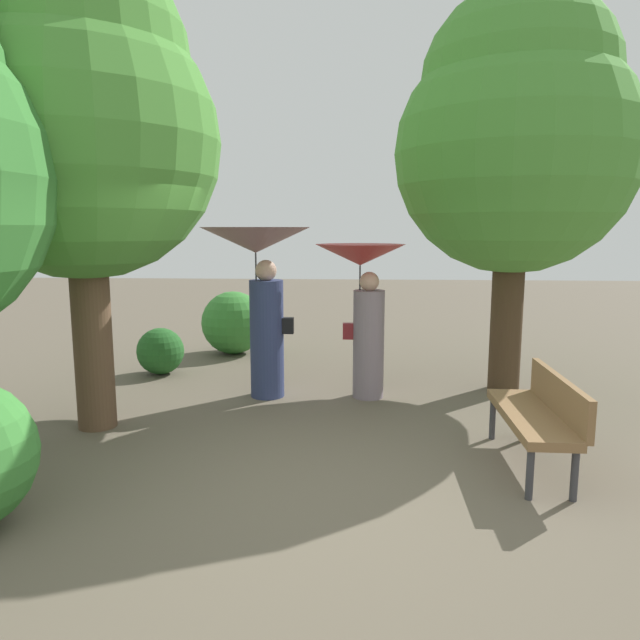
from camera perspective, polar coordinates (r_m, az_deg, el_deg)
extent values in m
plane|color=brown|center=(4.91, -2.43, -16.51)|extent=(40.00, 40.00, 0.00)
cylinder|color=navy|center=(7.34, -5.22, -1.85)|extent=(0.42, 0.42, 1.48)
sphere|color=tan|center=(7.23, -5.32, 4.85)|extent=(0.26, 0.26, 0.26)
cylinder|color=#333338|center=(7.28, -6.27, 3.23)|extent=(0.02, 0.02, 0.85)
cone|color=gray|center=(7.24, -6.34, 7.79)|extent=(1.35, 1.35, 0.31)
cube|color=black|center=(7.25, -3.16, -0.55)|extent=(0.14, 0.10, 0.20)
cylinder|color=gray|center=(7.31, 4.77, -2.39)|extent=(0.39, 0.39, 1.36)
sphere|color=tan|center=(7.20, 4.86, 3.77)|extent=(0.24, 0.24, 0.24)
cylinder|color=#333338|center=(7.22, 3.92, 2.29)|extent=(0.02, 0.02, 0.78)
cone|color=#B22D2D|center=(7.18, 3.96, 6.39)|extent=(1.10, 1.10, 0.26)
cube|color=maroon|center=(7.30, 2.80, -1.09)|extent=(0.14, 0.10, 0.20)
cylinder|color=#38383D|center=(6.21, 16.55, -9.18)|extent=(0.06, 0.06, 0.44)
cylinder|color=#38383D|center=(6.29, 19.62, -9.09)|extent=(0.06, 0.06, 0.44)
cylinder|color=#38383D|center=(4.99, 19.88, -13.90)|extent=(0.06, 0.06, 0.44)
cylinder|color=#38383D|center=(5.09, 23.67, -13.66)|extent=(0.06, 0.06, 0.44)
cube|color=olive|center=(5.56, 19.86, -8.89)|extent=(0.46, 1.51, 0.08)
cube|color=olive|center=(5.57, 22.37, -6.90)|extent=(0.08, 1.50, 0.35)
cylinder|color=brown|center=(6.48, -21.89, 7.22)|extent=(0.40, 0.40, 3.98)
sphere|color=#4C9338|center=(6.54, -22.42, 15.95)|extent=(2.78, 2.78, 2.78)
sphere|color=#4C9338|center=(6.69, -22.86, 22.70)|extent=(2.23, 2.23, 2.23)
cylinder|color=#42301E|center=(7.88, 18.17, 7.87)|extent=(0.40, 0.40, 4.05)
sphere|color=#4C9338|center=(7.93, 18.54, 15.19)|extent=(2.99, 2.99, 2.99)
sphere|color=#4C9338|center=(8.07, 18.85, 20.91)|extent=(2.39, 2.39, 2.39)
sphere|color=#235B23|center=(8.82, -15.36, -2.96)|extent=(0.68, 0.68, 0.68)
sphere|color=#387F33|center=(9.97, -8.51, -0.26)|extent=(1.07, 1.07, 1.07)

